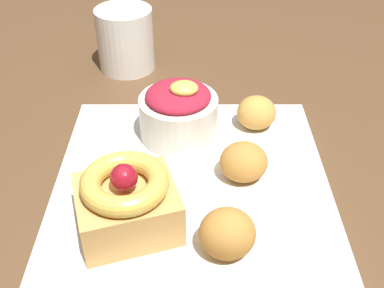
{
  "coord_description": "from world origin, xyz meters",
  "views": [
    {
      "loc": [
        0.02,
        -0.59,
        1.06
      ],
      "look_at": [
        0.02,
        -0.2,
        0.77
      ],
      "focal_mm": 44.29,
      "sensor_mm": 36.0,
      "label": 1
    }
  ],
  "objects_px": {
    "fritter_middle": "(227,233)",
    "coffee_mug": "(125,39)",
    "cake_slice": "(127,201)",
    "front_plate": "(192,182)",
    "berry_ramekin": "(179,113)",
    "fritter_front": "(244,162)",
    "fritter_back": "(256,113)"
  },
  "relations": [
    {
      "from": "fritter_middle",
      "to": "coffee_mug",
      "type": "relative_size",
      "value": 0.55
    },
    {
      "from": "berry_ramekin",
      "to": "fritter_middle",
      "type": "relative_size",
      "value": 1.81
    },
    {
      "from": "cake_slice",
      "to": "coffee_mug",
      "type": "height_order",
      "value": "coffee_mug"
    },
    {
      "from": "berry_ramekin",
      "to": "fritter_front",
      "type": "xyz_separation_m",
      "value": [
        0.07,
        -0.07,
        -0.01
      ]
    },
    {
      "from": "cake_slice",
      "to": "fritter_front",
      "type": "bearing_deg",
      "value": 32.14
    },
    {
      "from": "front_plate",
      "to": "cake_slice",
      "type": "xyz_separation_m",
      "value": [
        -0.06,
        -0.07,
        0.04
      ]
    },
    {
      "from": "fritter_front",
      "to": "coffee_mug",
      "type": "height_order",
      "value": "coffee_mug"
    },
    {
      "from": "berry_ramekin",
      "to": "fritter_middle",
      "type": "height_order",
      "value": "berry_ramekin"
    },
    {
      "from": "fritter_middle",
      "to": "coffee_mug",
      "type": "height_order",
      "value": "coffee_mug"
    },
    {
      "from": "cake_slice",
      "to": "coffee_mug",
      "type": "bearing_deg",
      "value": 96.58
    },
    {
      "from": "cake_slice",
      "to": "fritter_front",
      "type": "height_order",
      "value": "cake_slice"
    },
    {
      "from": "front_plate",
      "to": "fritter_back",
      "type": "xyz_separation_m",
      "value": [
        0.07,
        0.09,
        0.03
      ]
    },
    {
      "from": "fritter_back",
      "to": "fritter_front",
      "type": "bearing_deg",
      "value": -104.13
    },
    {
      "from": "fritter_back",
      "to": "coffee_mug",
      "type": "relative_size",
      "value": 0.51
    },
    {
      "from": "front_plate",
      "to": "fritter_front",
      "type": "relative_size",
      "value": 5.71
    },
    {
      "from": "berry_ramekin",
      "to": "fritter_front",
      "type": "bearing_deg",
      "value": -47.16
    },
    {
      "from": "coffee_mug",
      "to": "fritter_back",
      "type": "bearing_deg",
      "value": -44.94
    },
    {
      "from": "berry_ramekin",
      "to": "fritter_middle",
      "type": "distance_m",
      "value": 0.17
    },
    {
      "from": "cake_slice",
      "to": "fritter_middle",
      "type": "bearing_deg",
      "value": -18.12
    },
    {
      "from": "fritter_front",
      "to": "fritter_back",
      "type": "bearing_deg",
      "value": 75.87
    },
    {
      "from": "fritter_front",
      "to": "fritter_middle",
      "type": "relative_size",
      "value": 1.0
    },
    {
      "from": "front_plate",
      "to": "fritter_middle",
      "type": "distance_m",
      "value": 0.1
    },
    {
      "from": "fritter_middle",
      "to": "berry_ramekin",
      "type": "bearing_deg",
      "value": 104.74
    },
    {
      "from": "fritter_front",
      "to": "fritter_middle",
      "type": "xyz_separation_m",
      "value": [
        -0.02,
        -0.1,
        0.0
      ]
    },
    {
      "from": "cake_slice",
      "to": "coffee_mug",
      "type": "distance_m",
      "value": 0.33
    },
    {
      "from": "fritter_middle",
      "to": "coffee_mug",
      "type": "distance_m",
      "value": 0.38
    },
    {
      "from": "front_plate",
      "to": "fritter_front",
      "type": "xyz_separation_m",
      "value": [
        0.05,
        0.0,
        0.03
      ]
    },
    {
      "from": "fritter_back",
      "to": "coffee_mug",
      "type": "distance_m",
      "value": 0.24
    },
    {
      "from": "coffee_mug",
      "to": "fritter_middle",
      "type": "bearing_deg",
      "value": -70.72
    },
    {
      "from": "cake_slice",
      "to": "berry_ramekin",
      "type": "bearing_deg",
      "value": 73.25
    },
    {
      "from": "fritter_front",
      "to": "coffee_mug",
      "type": "distance_m",
      "value": 0.3
    },
    {
      "from": "front_plate",
      "to": "berry_ramekin",
      "type": "bearing_deg",
      "value": 101.49
    }
  ]
}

